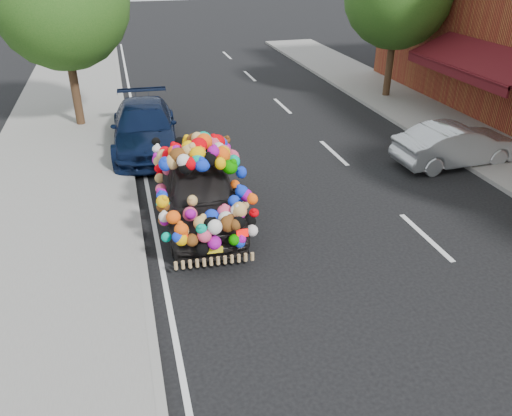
% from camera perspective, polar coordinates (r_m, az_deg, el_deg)
% --- Properties ---
extents(ground, '(100.00, 100.00, 0.00)m').
position_cam_1_polar(ground, '(9.97, 1.06, -6.15)').
color(ground, black).
rests_on(ground, ground).
extents(sidewalk, '(4.00, 60.00, 0.12)m').
position_cam_1_polar(sidewalk, '(9.85, -24.06, -9.06)').
color(sidewalk, gray).
rests_on(sidewalk, ground).
extents(kerb, '(0.15, 60.00, 0.13)m').
position_cam_1_polar(kerb, '(9.65, -12.59, -7.76)').
color(kerb, gray).
rests_on(kerb, ground).
extents(footpath_far, '(3.00, 40.00, 0.12)m').
position_cam_1_polar(footpath_far, '(16.14, 27.00, 4.89)').
color(footpath_far, gray).
rests_on(footpath_far, ground).
extents(lane_markings, '(6.00, 50.00, 0.01)m').
position_cam_1_polar(lane_markings, '(11.36, 18.80, -3.10)').
color(lane_markings, silver).
rests_on(lane_markings, ground).
extents(tree_near_sidewalk, '(4.20, 4.20, 6.13)m').
position_cam_1_polar(tree_near_sidewalk, '(17.52, -21.50, 21.21)').
color(tree_near_sidewalk, '#332114').
rests_on(tree_near_sidewalk, ground).
extents(plush_art_car, '(2.21, 4.35, 2.03)m').
position_cam_1_polar(plush_art_car, '(10.99, -6.43, 3.33)').
color(plush_art_car, black).
rests_on(plush_art_car, ground).
extents(navy_sedan, '(2.14, 4.75, 1.35)m').
position_cam_1_polar(navy_sedan, '(15.54, -12.62, 8.96)').
color(navy_sedan, '#0A1533').
rests_on(navy_sedan, ground).
extents(silver_hatchback, '(3.59, 1.36, 1.17)m').
position_cam_1_polar(silver_hatchback, '(15.16, 21.96, 6.72)').
color(silver_hatchback, '#AEB2B6').
rests_on(silver_hatchback, ground).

